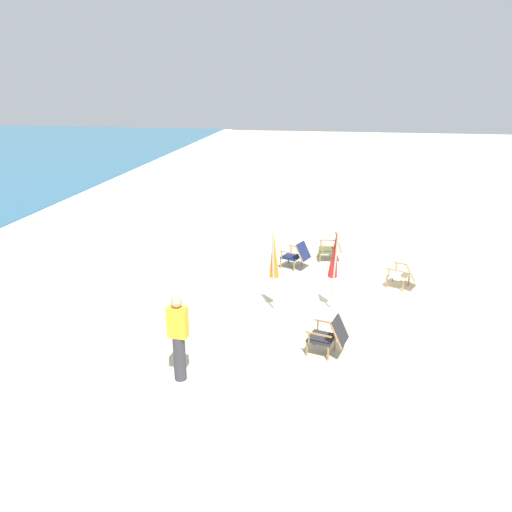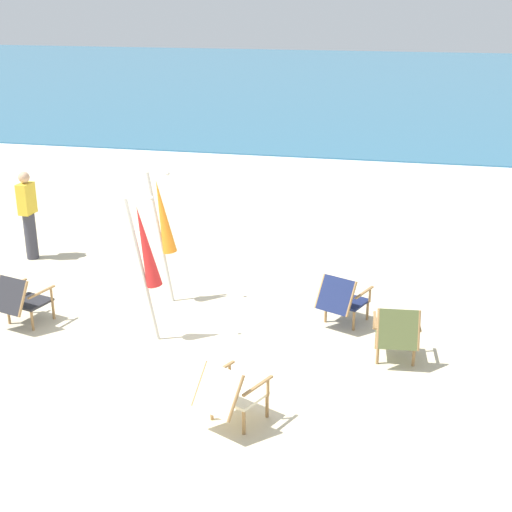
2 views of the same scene
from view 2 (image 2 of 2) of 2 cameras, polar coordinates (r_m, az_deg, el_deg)
name	(u,v)px [view 2 (image 2 of 2)]	position (r m, az deg, el deg)	size (l,w,h in m)	color
ground_plane	(196,351)	(9.88, -4.85, -7.57)	(80.00, 80.00, 0.00)	beige
sea	(367,80)	(40.66, 8.89, 13.72)	(80.00, 40.00, 0.10)	#2D6684
surf_band	(315,162)	(20.71, 4.77, 7.52)	(80.00, 1.10, 0.06)	white
beach_chair_mid_center	(230,393)	(8.10, -2.12, -10.88)	(0.85, 0.94, 0.77)	beige
beach_chair_back_right	(21,299)	(10.93, -18.29, -3.29)	(0.75, 0.86, 0.79)	#28282D
beach_chair_back_left	(397,333)	(9.55, 11.20, -6.06)	(0.64, 0.72, 0.82)	#515B33
beach_chair_front_left	(342,299)	(10.47, 6.89, -3.40)	(0.82, 0.92, 0.78)	#19234C
umbrella_furled_orange	(163,218)	(11.00, -7.45, 3.06)	(0.45, 0.24, 2.11)	#B7B2A8
umbrella_furled_red	(146,248)	(9.73, -8.83, 0.64)	(0.47, 0.32, 2.10)	#B7B2A8
person_near_chairs	(28,215)	(13.53, -17.76, 3.17)	(0.22, 0.35, 1.63)	#383842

